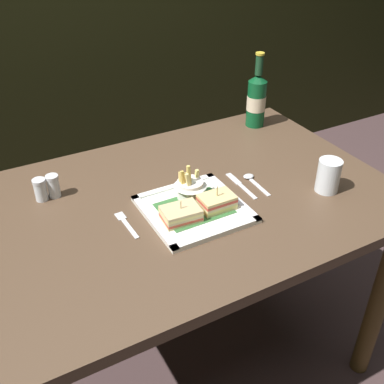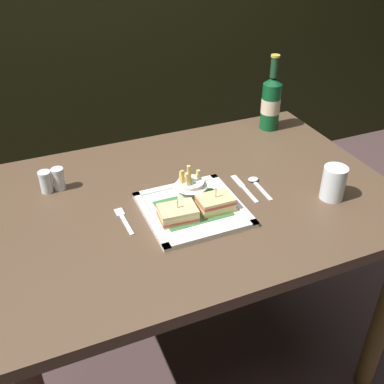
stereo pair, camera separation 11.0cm
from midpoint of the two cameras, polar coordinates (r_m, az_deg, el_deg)
The scene contains 13 objects.
ground_plane at distance 1.93m, azimuth -1.93°, elevation -19.58°, with size 6.00×6.00×0.00m, color #443131.
dining_table at distance 1.46m, azimuth -2.41°, elevation -4.07°, with size 1.24×0.85×0.76m.
square_plate at distance 1.33m, azimuth -2.08°, elevation -2.24°, with size 0.28×0.28×0.02m.
sandwich_half_left at distance 1.27m, azimuth -3.85°, elevation -2.79°, with size 0.11×0.08×0.06m.
sandwich_half_right at distance 1.32m, azimuth 0.70°, elevation -1.29°, with size 0.10×0.07×0.07m.
fries_cup at distance 1.35m, azimuth -2.55°, elevation 0.67°, with size 0.10×0.10×0.11m.
beer_bottle at distance 1.80m, azimuth 6.22°, elevation 11.29°, with size 0.07×0.07×0.29m.
water_glass at distance 1.45m, azimuth 14.41°, elevation 1.65°, with size 0.07×0.07×0.10m.
fork at distance 1.30m, azimuth -10.57°, elevation -3.90°, with size 0.03×0.13×0.00m.
knife at distance 1.45m, azimuth 3.82°, elevation 0.87°, with size 0.02×0.16×0.00m.
spoon at distance 1.48m, azimuth 5.22°, elevation 1.57°, with size 0.04×0.14×0.01m.
salt_shaker at distance 1.45m, azimuth -20.28°, elevation 0.08°, with size 0.04×0.04×0.07m.
pepper_shaker at distance 1.46m, azimuth -18.82°, elevation 0.51°, with size 0.04×0.04×0.07m.
Camera 1 is at (-0.55, -1.02, 1.54)m, focal length 43.14 mm.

